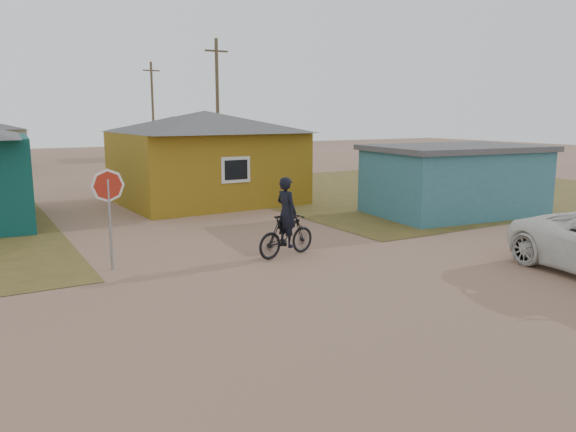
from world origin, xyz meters
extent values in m
plane|color=#85624D|center=(0.00, 0.00, 0.00)|extent=(120.00, 120.00, 0.00)
cube|color=brown|center=(14.00, 13.00, 0.01)|extent=(20.00, 18.00, 0.00)
cube|color=olive|center=(2.50, 14.00, 1.50)|extent=(7.21, 6.24, 3.00)
pyramid|color=#3B3C3E|center=(2.50, 14.00, 3.45)|extent=(7.72, 6.76, 0.90)
cube|color=silver|center=(2.50, 10.97, 1.65)|extent=(1.20, 0.06, 1.00)
cube|color=black|center=(2.50, 10.94, 1.65)|extent=(0.95, 0.04, 0.75)
cube|color=#376F7A|center=(9.50, 6.50, 1.20)|extent=(6.39, 4.61, 2.40)
cube|color=#3B3C3E|center=(9.50, 6.50, 2.50)|extent=(6.71, 4.93, 0.20)
cube|color=tan|center=(10.00, 40.00, 1.40)|extent=(6.41, 5.50, 2.80)
pyramid|color=#3B3C3E|center=(10.00, 40.00, 3.20)|extent=(6.95, 6.05, 0.80)
cylinder|color=brown|center=(6.50, 22.00, 4.00)|extent=(0.20, 0.20, 8.00)
cube|color=brown|center=(6.50, 22.00, 7.30)|extent=(1.40, 0.10, 0.10)
cylinder|color=brown|center=(7.50, 38.00, 4.00)|extent=(0.20, 0.20, 8.00)
cube|color=brown|center=(7.50, 38.00, 7.30)|extent=(1.40, 0.10, 0.10)
cylinder|color=gray|center=(-3.60, 5.00, 1.11)|extent=(0.06, 0.06, 2.22)
imported|color=black|center=(0.75, 4.02, 0.57)|extent=(1.95, 0.91, 1.13)
imported|color=black|center=(0.75, 4.02, 1.20)|extent=(0.57, 0.76, 1.86)
camera|label=1|loc=(-6.54, -8.63, 3.73)|focal=35.00mm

